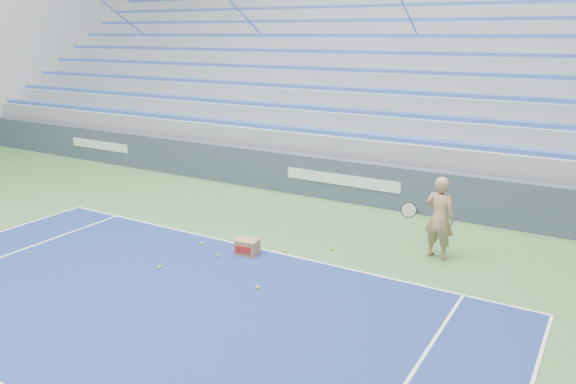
{
  "coord_description": "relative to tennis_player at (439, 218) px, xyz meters",
  "views": [
    {
      "loc": [
        5.97,
        3.0,
        4.27
      ],
      "look_at": [
        0.38,
        12.38,
        1.15
      ],
      "focal_mm": 35.0,
      "sensor_mm": 36.0,
      "label": 1
    }
  ],
  "objects": [
    {
      "name": "ball_box",
      "position": [
        -3.27,
        -1.8,
        -0.66
      ],
      "size": [
        0.46,
        0.38,
        0.32
      ],
      "color": "#9D784C",
      "rests_on": "ground"
    },
    {
      "name": "tennis_ball_3",
      "position": [
        -2.24,
        -2.99,
        -0.79
      ],
      "size": [
        0.07,
        0.07,
        0.07
      ],
      "primitive_type": "sphere",
      "color": "#D0E32E",
      "rests_on": "ground"
    },
    {
      "name": "tennis_ball_5",
      "position": [
        -1.94,
        -0.74,
        -0.79
      ],
      "size": [
        0.07,
        0.07,
        0.07
      ],
      "primitive_type": "sphere",
      "color": "#D0E32E",
      "rests_on": "ground"
    },
    {
      "name": "tennis_ball_1",
      "position": [
        -4.39,
        -1.86,
        -0.79
      ],
      "size": [
        0.07,
        0.07,
        0.07
      ],
      "primitive_type": "sphere",
      "color": "#D0E32E",
      "rests_on": "ground"
    },
    {
      "name": "tennis_ball_4",
      "position": [
        -4.3,
        -3.2,
        -0.79
      ],
      "size": [
        0.07,
        0.07,
        0.07
      ],
      "primitive_type": "sphere",
      "color": "#D0E32E",
      "rests_on": "ground"
    },
    {
      "name": "bleachers",
      "position": [
        -3.23,
        8.28,
        1.53
      ],
      "size": [
        31.0,
        9.15,
        7.3
      ],
      "color": "#95989E",
      "rests_on": "ground"
    },
    {
      "name": "sponsor_barrier",
      "position": [
        -3.23,
        2.57,
        -0.27
      ],
      "size": [
        30.0,
        0.32,
        1.1
      ],
      "color": "#394357",
      "rests_on": "ground"
    },
    {
      "name": "tennis_player",
      "position": [
        0.0,
        0.0,
        0.0
      ],
      "size": [
        0.93,
        0.86,
        1.64
      ],
      "color": "tan",
      "rests_on": "ground"
    },
    {
      "name": "tennis_ball_0",
      "position": [
        -3.71,
        -2.19,
        -0.79
      ],
      "size": [
        0.07,
        0.07,
        0.07
      ],
      "primitive_type": "sphere",
      "color": "#D0E32E",
      "rests_on": "ground"
    },
    {
      "name": "tennis_ball_2",
      "position": [
        -2.71,
        -1.32,
        -0.79
      ],
      "size": [
        0.07,
        0.07,
        0.07
      ],
      "primitive_type": "sphere",
      "color": "#D0E32E",
      "rests_on": "ground"
    }
  ]
}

